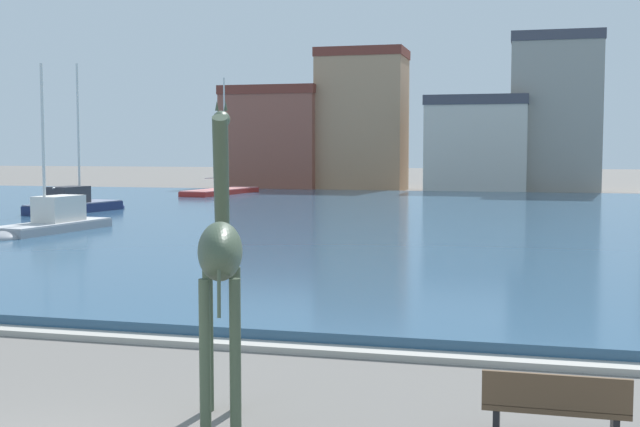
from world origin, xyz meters
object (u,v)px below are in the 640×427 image
sailboat_grey (47,226)px  sailboat_navy (80,207)px  giraffe_statue (220,256)px  sailboat_red (226,193)px  park_bench (555,406)px

sailboat_grey → sailboat_navy: sailboat_navy is taller
sailboat_navy → giraffe_statue: bearing=-56.4°
sailboat_navy → sailboat_red: (1.25, 18.87, -0.20)m
giraffe_statue → sailboat_red: 51.66m
giraffe_statue → sailboat_grey: sailboat_grey is taller
park_bench → sailboat_navy: bearing=129.3°
giraffe_statue → sailboat_red: (-18.27, 48.28, -1.87)m
sailboat_grey → park_bench: 27.13m
sailboat_navy → sailboat_red: size_ratio=0.83×
sailboat_navy → park_bench: size_ratio=4.58×
giraffe_statue → park_bench: bearing=1.7°
sailboat_navy → park_bench: (23.93, -29.28, -0.10)m
sailboat_grey → sailboat_red: bearing=96.5°
sailboat_grey → park_bench: sailboat_grey is taller
park_bench → sailboat_red: bearing=115.2°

